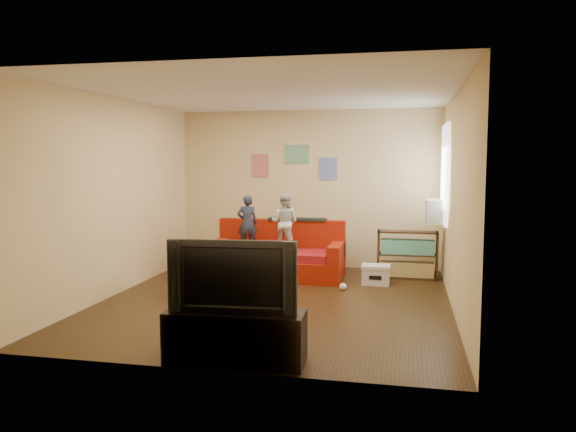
% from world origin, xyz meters
% --- Properties ---
extents(room_shell, '(4.52, 5.02, 2.72)m').
position_xyz_m(room_shell, '(0.00, 0.00, 1.35)').
color(room_shell, '#37230F').
rests_on(room_shell, ground).
extents(sofa, '(2.08, 0.96, 0.91)m').
position_xyz_m(sofa, '(-0.32, 1.53, 0.31)').
color(sofa, '#981A08').
rests_on(sofa, ground).
extents(child_a, '(0.37, 0.30, 0.87)m').
position_xyz_m(child_a, '(-0.77, 1.35, 0.87)').
color(child_a, '#252B39').
rests_on(child_a, sofa).
extents(child_b, '(0.49, 0.41, 0.91)m').
position_xyz_m(child_b, '(-0.17, 1.35, 0.89)').
color(child_b, silver).
rests_on(child_b, sofa).
extents(coffee_table, '(1.05, 0.58, 0.47)m').
position_xyz_m(coffee_table, '(-0.82, 0.10, 0.40)').
color(coffee_table, tan).
rests_on(coffee_table, ground).
extents(remote, '(0.20, 0.05, 0.02)m').
position_xyz_m(remote, '(-1.07, -0.02, 0.48)').
color(remote, black).
rests_on(remote, coffee_table).
extents(game_controller, '(0.16, 0.08, 0.03)m').
position_xyz_m(game_controller, '(-0.62, 0.15, 0.49)').
color(game_controller, white).
rests_on(game_controller, coffee_table).
extents(bookshelf, '(0.93, 0.28, 0.74)m').
position_xyz_m(bookshelf, '(1.70, 1.85, 0.33)').
color(bookshelf, '#3D2715').
rests_on(bookshelf, ground).
extents(window, '(0.04, 1.08, 1.48)m').
position_xyz_m(window, '(2.22, 1.65, 1.64)').
color(window, white).
rests_on(window, room_shell).
extents(ac_unit, '(0.28, 0.55, 0.35)m').
position_xyz_m(ac_unit, '(2.10, 1.65, 1.08)').
color(ac_unit, '#B7B2A3').
rests_on(ac_unit, window).
extents(artwork_left, '(0.30, 0.01, 0.40)m').
position_xyz_m(artwork_left, '(-0.85, 2.48, 1.75)').
color(artwork_left, '#D87266').
rests_on(artwork_left, room_shell).
extents(artwork_center, '(0.42, 0.01, 0.32)m').
position_xyz_m(artwork_center, '(-0.20, 2.48, 1.95)').
color(artwork_center, '#72B27F').
rests_on(artwork_center, room_shell).
extents(artwork_right, '(0.30, 0.01, 0.38)m').
position_xyz_m(artwork_right, '(0.35, 2.48, 1.70)').
color(artwork_right, '#727FCC').
rests_on(artwork_right, room_shell).
extents(file_box, '(0.42, 0.32, 0.29)m').
position_xyz_m(file_box, '(1.24, 1.28, 0.15)').
color(file_box, silver).
rests_on(file_box, ground).
extents(tv_stand, '(1.30, 0.48, 0.48)m').
position_xyz_m(tv_stand, '(0.14, -2.25, 0.24)').
color(tv_stand, black).
rests_on(tv_stand, ground).
extents(television, '(1.18, 0.25, 0.67)m').
position_xyz_m(television, '(0.14, -2.25, 0.82)').
color(television, black).
rests_on(television, tv_stand).
extents(tissue, '(0.12, 0.12, 0.10)m').
position_xyz_m(tissue, '(0.80, 0.79, 0.05)').
color(tissue, silver).
rests_on(tissue, ground).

